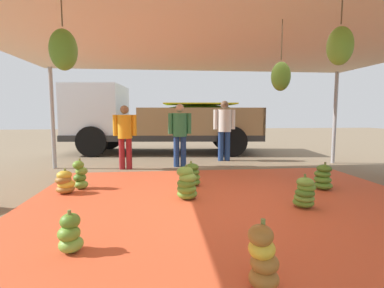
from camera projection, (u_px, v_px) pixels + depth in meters
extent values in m
plane|color=#7F6B51|center=(202.00, 168.00, 7.54)|extent=(40.00, 40.00, 0.00)
cube|color=#D1512D|center=(229.00, 202.00, 4.57)|extent=(6.46, 5.21, 0.01)
cylinder|color=#9EA0A5|center=(53.00, 119.00, 7.30)|extent=(0.10, 0.10, 2.56)
cylinder|color=#9EA0A5|center=(335.00, 118.00, 8.11)|extent=(0.10, 0.10, 2.56)
cube|color=beige|center=(232.00, 34.00, 4.31)|extent=(8.00, 7.00, 0.06)
cylinder|color=#4C422D|center=(342.00, 7.00, 2.70)|extent=(0.01, 0.01, 0.32)
ellipsoid|color=#60932D|center=(340.00, 46.00, 2.74)|extent=(0.24, 0.24, 0.36)
cylinder|color=#4C422D|center=(282.00, 40.00, 3.57)|extent=(0.01, 0.01, 0.49)
ellipsoid|color=#518428|center=(281.00, 76.00, 3.61)|extent=(0.24, 0.24, 0.36)
cylinder|color=#4C422D|center=(61.00, 3.00, 2.51)|extent=(0.01, 0.01, 0.40)
ellipsoid|color=#518428|center=(63.00, 50.00, 2.55)|extent=(0.24, 0.24, 0.36)
ellipsoid|color=#6B9E38|center=(81.00, 185.00, 5.36)|extent=(0.30, 0.30, 0.16)
ellipsoid|color=#477523|center=(80.00, 178.00, 5.37)|extent=(0.29, 0.29, 0.16)
ellipsoid|color=#6B9E38|center=(82.00, 171.00, 5.37)|extent=(0.23, 0.23, 0.16)
ellipsoid|color=#60932D|center=(78.00, 165.00, 5.34)|extent=(0.21, 0.21, 0.16)
cylinder|color=olive|center=(80.00, 162.00, 5.34)|extent=(0.04, 0.04, 0.12)
ellipsoid|color=#996628|center=(65.00, 189.00, 5.06)|extent=(0.38, 0.38, 0.16)
ellipsoid|color=gold|center=(66.00, 184.00, 5.06)|extent=(0.37, 0.37, 0.16)
ellipsoid|color=#996628|center=(63.00, 180.00, 5.02)|extent=(0.31, 0.31, 0.16)
ellipsoid|color=gold|center=(64.00, 175.00, 5.04)|extent=(0.34, 0.34, 0.16)
cylinder|color=olive|center=(65.00, 172.00, 5.03)|extent=(0.04, 0.04, 0.12)
ellipsoid|color=#75A83D|center=(71.00, 244.00, 2.91)|extent=(0.33, 0.33, 0.16)
ellipsoid|color=#60932D|center=(69.00, 233.00, 2.89)|extent=(0.29, 0.29, 0.16)
ellipsoid|color=#518428|center=(70.00, 221.00, 2.91)|extent=(0.27, 0.27, 0.16)
cylinder|color=olive|center=(69.00, 216.00, 2.88)|extent=(0.04, 0.04, 0.12)
ellipsoid|color=#518428|center=(323.00, 185.00, 5.33)|extent=(0.42, 0.42, 0.15)
ellipsoid|color=#518428|center=(323.00, 180.00, 5.33)|extent=(0.43, 0.43, 0.15)
ellipsoid|color=#518428|center=(322.00, 174.00, 5.34)|extent=(0.33, 0.33, 0.15)
ellipsoid|color=#477523|center=(324.00, 169.00, 5.31)|extent=(0.38, 0.38, 0.15)
cylinder|color=olive|center=(325.00, 165.00, 5.30)|extent=(0.04, 0.04, 0.12)
ellipsoid|color=#60932D|center=(187.00, 194.00, 4.73)|extent=(0.41, 0.41, 0.17)
ellipsoid|color=#60932D|center=(187.00, 189.00, 4.68)|extent=(0.32, 0.32, 0.17)
ellipsoid|color=#518428|center=(186.00, 183.00, 4.67)|extent=(0.41, 0.41, 0.17)
ellipsoid|color=#75A83D|center=(188.00, 178.00, 4.66)|extent=(0.35, 0.35, 0.17)
ellipsoid|color=#6B9E38|center=(185.00, 172.00, 4.69)|extent=(0.31, 0.31, 0.17)
cylinder|color=olive|center=(186.00, 168.00, 4.67)|extent=(0.04, 0.04, 0.12)
ellipsoid|color=#518428|center=(192.00, 182.00, 5.59)|extent=(0.46, 0.46, 0.15)
ellipsoid|color=#60932D|center=(192.00, 177.00, 5.58)|extent=(0.43, 0.43, 0.15)
ellipsoid|color=#477523|center=(192.00, 172.00, 5.56)|extent=(0.40, 0.40, 0.15)
ellipsoid|color=#477523|center=(192.00, 167.00, 5.56)|extent=(0.38, 0.38, 0.15)
cylinder|color=olive|center=(191.00, 164.00, 5.55)|extent=(0.04, 0.04, 0.12)
ellipsoid|color=#996628|center=(264.00, 278.00, 2.30)|extent=(0.32, 0.32, 0.17)
ellipsoid|color=#996628|center=(264.00, 263.00, 2.30)|extent=(0.32, 0.32, 0.17)
ellipsoid|color=gold|center=(262.00, 249.00, 2.28)|extent=(0.26, 0.26, 0.17)
ellipsoid|color=#996628|center=(261.00, 235.00, 2.24)|extent=(0.22, 0.22, 0.17)
cylinder|color=olive|center=(263.00, 226.00, 2.26)|extent=(0.04, 0.04, 0.12)
ellipsoid|color=#60932D|center=(303.00, 202.00, 4.31)|extent=(0.43, 0.43, 0.14)
ellipsoid|color=#6B9E38|center=(304.00, 198.00, 4.28)|extent=(0.35, 0.35, 0.14)
ellipsoid|color=#477523|center=(305.00, 193.00, 4.25)|extent=(0.40, 0.40, 0.14)
ellipsoid|color=#60932D|center=(306.00, 187.00, 4.26)|extent=(0.37, 0.37, 0.14)
ellipsoid|color=#6B9E38|center=(305.00, 182.00, 4.24)|extent=(0.26, 0.26, 0.14)
cylinder|color=olive|center=(305.00, 178.00, 4.25)|extent=(0.04, 0.04, 0.12)
cube|color=#2D2D2D|center=(165.00, 136.00, 10.47)|extent=(6.93, 2.93, 0.20)
cube|color=silver|center=(97.00, 110.00, 10.35)|extent=(2.08, 2.29, 1.70)
cube|color=#232D38|center=(70.00, 100.00, 10.30)|extent=(0.20, 1.83, 0.75)
cube|color=#99754C|center=(201.00, 122.00, 9.33)|extent=(4.16, 0.48, 0.90)
cube|color=#99754C|center=(199.00, 120.00, 11.53)|extent=(4.16, 0.48, 0.90)
cube|color=#99754C|center=(256.00, 121.00, 10.45)|extent=(0.30, 2.30, 0.90)
ellipsoid|color=#60932D|center=(200.00, 119.00, 10.42)|extent=(3.84, 2.27, 1.03)
cube|color=yellow|center=(200.00, 104.00, 10.37)|extent=(2.66, 1.98, 0.04)
cylinder|color=black|center=(92.00, 142.00, 9.42)|extent=(1.02, 0.37, 1.00)
cylinder|color=black|center=(109.00, 137.00, 11.50)|extent=(1.02, 0.37, 1.00)
cylinder|color=black|center=(232.00, 141.00, 9.46)|extent=(1.02, 0.37, 1.00)
cylinder|color=black|center=(224.00, 136.00, 11.55)|extent=(1.02, 0.37, 1.00)
cylinder|color=navy|center=(221.00, 146.00, 8.63)|extent=(0.16, 0.16, 0.87)
cylinder|color=navy|center=(227.00, 146.00, 8.65)|extent=(0.16, 0.16, 0.87)
cylinder|color=silver|center=(224.00, 121.00, 8.56)|extent=(0.40, 0.40, 0.65)
cylinder|color=silver|center=(216.00, 119.00, 8.53)|extent=(0.13, 0.13, 0.58)
cylinder|color=silver|center=(233.00, 119.00, 8.58)|extent=(0.13, 0.13, 0.58)
sphere|color=brown|center=(225.00, 105.00, 8.51)|extent=(0.24, 0.24, 0.24)
cylinder|color=maroon|center=(122.00, 154.00, 7.30)|extent=(0.15, 0.15, 0.79)
cylinder|color=maroon|center=(129.00, 154.00, 7.32)|extent=(0.15, 0.15, 0.79)
cylinder|color=orange|center=(125.00, 127.00, 7.24)|extent=(0.36, 0.36, 0.59)
cylinder|color=orange|center=(115.00, 125.00, 7.21)|extent=(0.11, 0.11, 0.52)
cylinder|color=orange|center=(134.00, 125.00, 7.26)|extent=(0.11, 0.11, 0.52)
sphere|color=#936B4C|center=(124.00, 110.00, 7.20)|extent=(0.21, 0.21, 0.21)
cylinder|color=navy|center=(176.00, 152.00, 7.65)|extent=(0.15, 0.15, 0.81)
cylinder|color=navy|center=(183.00, 151.00, 7.67)|extent=(0.15, 0.15, 0.81)
cylinder|color=#337A4C|center=(180.00, 125.00, 7.58)|extent=(0.37, 0.37, 0.61)
cylinder|color=#337A4C|center=(170.00, 124.00, 7.55)|extent=(0.12, 0.12, 0.54)
cylinder|color=#337A4C|center=(189.00, 123.00, 7.60)|extent=(0.12, 0.12, 0.54)
sphere|color=tan|center=(180.00, 108.00, 7.54)|extent=(0.22, 0.22, 0.22)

